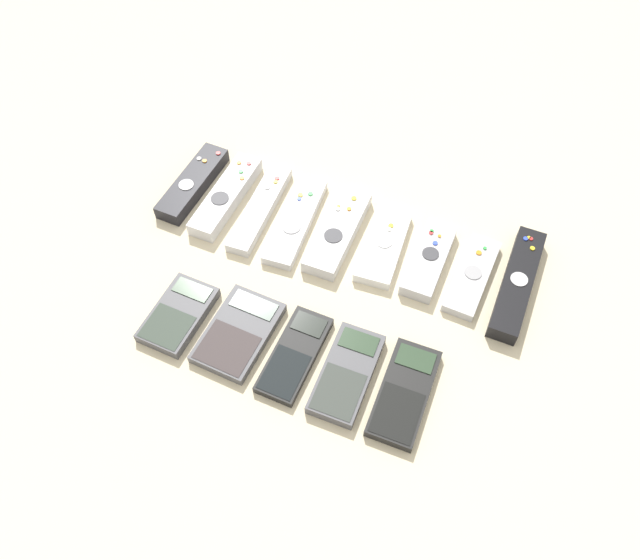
# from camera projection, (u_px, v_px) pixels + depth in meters

# --- Properties ---
(ground_plane) EXTENTS (3.00, 3.00, 0.00)m
(ground_plane) POSITION_uv_depth(u_px,v_px,m) (313.00, 299.00, 0.97)
(ground_plane) COLOR beige
(remote_0) EXTENTS (0.05, 0.18, 0.03)m
(remote_0) POSITION_uv_depth(u_px,v_px,m) (193.00, 183.00, 1.09)
(remote_0) COLOR black
(remote_0) RESTS_ON ground_plane
(remote_1) EXTENTS (0.05, 0.19, 0.03)m
(remote_1) POSITION_uv_depth(u_px,v_px,m) (226.00, 196.00, 1.08)
(remote_1) COLOR silver
(remote_1) RESTS_ON ground_plane
(remote_2) EXTENTS (0.05, 0.20, 0.02)m
(remote_2) POSITION_uv_depth(u_px,v_px,m) (260.00, 208.00, 1.07)
(remote_2) COLOR silver
(remote_2) RESTS_ON ground_plane
(remote_3) EXTENTS (0.06, 0.20, 0.02)m
(remote_3) POSITION_uv_depth(u_px,v_px,m) (296.00, 221.00, 1.05)
(remote_3) COLOR silver
(remote_3) RESTS_ON ground_plane
(remote_4) EXTENTS (0.06, 0.18, 0.03)m
(remote_4) POSITION_uv_depth(u_px,v_px,m) (338.00, 231.00, 1.03)
(remote_4) COLOR silver
(remote_4) RESTS_ON ground_plane
(remote_5) EXTENTS (0.07, 0.16, 0.02)m
(remote_5) POSITION_uv_depth(u_px,v_px,m) (383.00, 246.00, 1.02)
(remote_5) COLOR white
(remote_5) RESTS_ON ground_plane
(remote_6) EXTENTS (0.05, 0.15, 0.02)m
(remote_6) POSITION_uv_depth(u_px,v_px,m) (429.00, 260.00, 1.00)
(remote_6) COLOR #B7B7BC
(remote_6) RESTS_ON ground_plane
(remote_7) EXTENTS (0.06, 0.16, 0.02)m
(remote_7) POSITION_uv_depth(u_px,v_px,m) (472.00, 276.00, 0.99)
(remote_7) COLOR #B7B7BC
(remote_7) RESTS_ON ground_plane
(remote_8) EXTENTS (0.05, 0.21, 0.03)m
(remote_8) POSITION_uv_depth(u_px,v_px,m) (517.00, 283.00, 0.97)
(remote_8) COLOR black
(remote_8) RESTS_ON ground_plane
(calculator_0) EXTENTS (0.08, 0.13, 0.02)m
(calculator_0) POSITION_uv_depth(u_px,v_px,m) (179.00, 314.00, 0.94)
(calculator_0) COLOR #4C4C51
(calculator_0) RESTS_ON ground_plane
(calculator_1) EXTENTS (0.10, 0.15, 0.02)m
(calculator_1) POSITION_uv_depth(u_px,v_px,m) (239.00, 333.00, 0.93)
(calculator_1) COLOR #4C4C51
(calculator_1) RESTS_ON ground_plane
(calculator_2) EXTENTS (0.06, 0.15, 0.01)m
(calculator_2) POSITION_uv_depth(u_px,v_px,m) (295.00, 354.00, 0.91)
(calculator_2) COLOR black
(calculator_2) RESTS_ON ground_plane
(calculator_3) EXTENTS (0.07, 0.15, 0.02)m
(calculator_3) POSITION_uv_depth(u_px,v_px,m) (347.00, 374.00, 0.89)
(calculator_3) COLOR #4C4C51
(calculator_3) RESTS_ON ground_plane
(calculator_4) EXTENTS (0.07, 0.16, 0.02)m
(calculator_4) POSITION_uv_depth(u_px,v_px,m) (404.00, 393.00, 0.87)
(calculator_4) COLOR black
(calculator_4) RESTS_ON ground_plane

